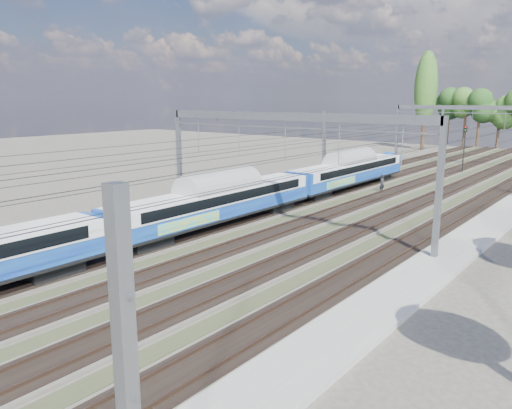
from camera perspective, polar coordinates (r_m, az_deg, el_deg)
The scene contains 7 objects.
track_bed at distance 51.11m, azimuth 12.99°, elevation 0.54°, with size 21.00×130.00×0.34m.
platform at distance 24.48m, azimuth 12.93°, elevation -12.01°, with size 3.00×70.00×0.30m, color gray.
catenary at distance 57.18m, azimuth 16.96°, elevation 7.90°, with size 25.65×130.00×9.00m.
poplar at distance 104.72m, azimuth 18.86°, elevation 12.42°, with size 4.40×4.40×19.04m.
emu_train at distance 38.43m, azimuth -4.70°, elevation 0.90°, with size 3.03×64.14×4.44m.
worker at distance 55.86m, azimuth 14.23°, elevation 2.35°, with size 0.71×0.46×1.94m, color black.
signal_near at distance 73.68m, azimuth 22.72°, elevation 6.46°, with size 0.39×0.36×6.38m.
Camera 1 is at (21.32, -0.38, 9.99)m, focal length 35.00 mm.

